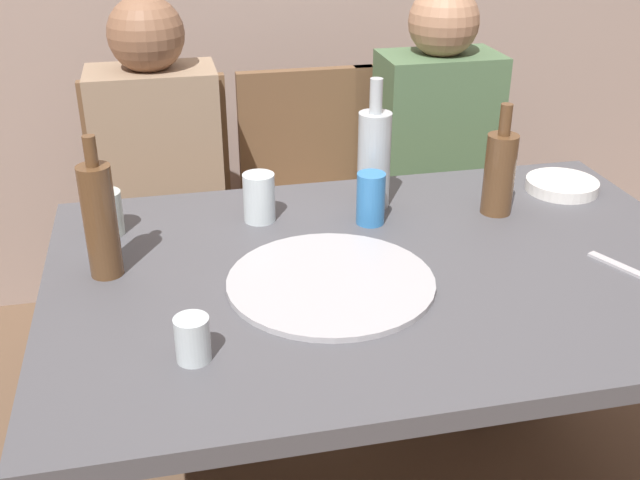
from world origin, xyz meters
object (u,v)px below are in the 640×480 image
object	(u,v)px
chair_middle	(314,197)
guest_in_sweater	(162,191)
wine_glass	(106,213)
plate_stack	(562,185)
beer_bottle	(374,158)
guest_in_beanie	(444,167)
chair_right	(425,187)
water_bottle	(100,219)
chair_left	(164,210)
table_knife	(636,273)
dining_table	(387,297)
tumbler_far	(193,339)
wine_bottle	(500,172)
tumbler_near	(259,198)
pizza_tray	(331,282)
soda_can	(371,199)

from	to	relation	value
chair_middle	guest_in_sweater	world-z (taller)	guest_in_sweater
wine_glass	plate_stack	distance (m)	1.12
beer_bottle	guest_in_beanie	distance (m)	0.59
plate_stack	chair_right	size ratio (longest dim) A/B	0.20
water_bottle	chair_right	distance (m)	1.30
guest_in_beanie	chair_left	bearing A→B (deg)	-10.03
wine_glass	table_knife	world-z (taller)	wine_glass
water_bottle	dining_table	bearing A→B (deg)	-8.56
tumbler_far	wine_bottle	bearing A→B (deg)	31.01
beer_bottle	chair_middle	size ratio (longest dim) A/B	0.35
dining_table	tumbler_near	size ratio (longest dim) A/B	12.26
wine_bottle	plate_stack	bearing A→B (deg)	21.61
pizza_tray	tumbler_near	xyz separation A→B (m)	(-0.09, 0.33, 0.05)
wine_bottle	tumbler_near	world-z (taller)	wine_bottle
chair_left	chair_middle	size ratio (longest dim) A/B	1.00
chair_right	guest_in_beanie	bearing A→B (deg)	90.00
plate_stack	guest_in_beanie	world-z (taller)	guest_in_beanie
dining_table	pizza_tray	world-z (taller)	pizza_tray
beer_bottle	water_bottle	world-z (taller)	beer_bottle
dining_table	guest_in_beanie	distance (m)	0.83
beer_bottle	tumbler_far	xyz separation A→B (m)	(-0.47, -0.55, -0.08)
soda_can	beer_bottle	bearing A→B (deg)	70.77
wine_bottle	tumbler_near	distance (m)	0.57
plate_stack	chair_middle	distance (m)	0.82
dining_table	wine_bottle	xyz separation A→B (m)	(0.33, 0.20, 0.18)
tumbler_near	guest_in_sweater	bearing A→B (deg)	116.46
tumbler_near	guest_in_beanie	bearing A→B (deg)	35.13
soda_can	chair_right	size ratio (longest dim) A/B	0.14
tumbler_near	chair_left	bearing A→B (deg)	110.38
dining_table	pizza_tray	xyz separation A→B (m)	(-0.14, -0.05, 0.08)
tumbler_near	chair_left	xyz separation A→B (m)	(-0.22, 0.60, -0.27)
pizza_tray	wine_glass	distance (m)	0.55
tumbler_near	tumbler_far	bearing A→B (deg)	-109.74
wine_bottle	beer_bottle	distance (m)	0.30
wine_glass	chair_right	xyz separation A→B (m)	(0.98, 0.59, -0.27)
dining_table	chair_right	world-z (taller)	chair_right
pizza_tray	soda_can	bearing A→B (deg)	59.37
soda_can	guest_in_sweater	size ratio (longest dim) A/B	0.10
soda_can	plate_stack	size ratio (longest dim) A/B	0.67
pizza_tray	wine_glass	size ratio (longest dim) A/B	4.11
tumbler_near	pizza_tray	bearing A→B (deg)	-74.14
beer_bottle	chair_left	world-z (taller)	beer_bottle
water_bottle	tumbler_near	distance (m)	0.40
dining_table	tumbler_far	world-z (taller)	tumbler_far
soda_can	guest_in_beanie	xyz separation A→B (m)	(0.39, 0.52, -0.15)
tumbler_near	tumbler_far	xyz separation A→B (m)	(-0.19, -0.53, -0.02)
tumbler_near	table_knife	bearing A→B (deg)	-30.87
dining_table	tumbler_near	world-z (taller)	tumbler_near
wine_bottle	chair_left	bearing A→B (deg)	139.16
wine_bottle	chair_middle	distance (m)	0.81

